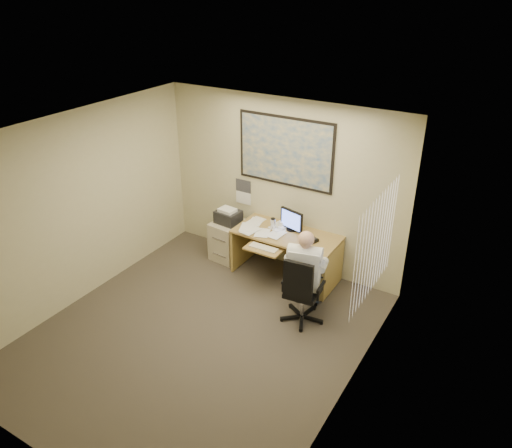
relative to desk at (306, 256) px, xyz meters
The scene contains 8 objects.
room_shell 2.19m from the desk, 108.20° to the right, with size 4.00×4.50×2.70m.
desk is the anchor object (origin of this frame).
world_map 1.60m from the desk, 149.98° to the left, with size 1.56×0.03×1.06m, color #1E4C93.
wall_calendar 1.51m from the desk, 165.59° to the left, with size 0.28×0.01×0.42m, color white.
window_blinds 2.06m from the desk, 39.18° to the right, with size 0.06×1.40×1.30m, color beige, non-canonical shape.
filing_cabinet 1.41m from the desk, behind, with size 0.51×0.60×0.90m.
office_chair 1.00m from the desk, 67.99° to the right, with size 0.66×0.66×1.02m.
person 0.94m from the desk, 65.89° to the right, with size 0.57×0.82×1.34m, color white, non-canonical shape.
Camera 1 is at (3.31, -4.05, 4.28)m, focal length 35.00 mm.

